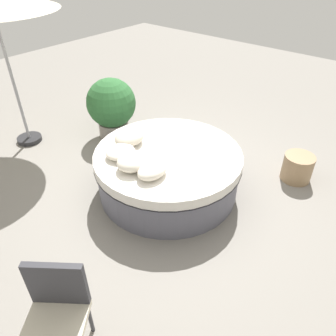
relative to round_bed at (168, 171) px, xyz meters
name	(u,v)px	position (x,y,z in m)	size (l,w,h in m)	color
ground_plane	(168,189)	(0.00, 0.00, -0.34)	(16.00, 16.00, 0.00)	gray
round_bed	(168,171)	(0.00, 0.00, 0.00)	(2.11, 2.11, 0.67)	#595966
throw_pillow_0	(129,138)	(-0.18, 0.59, 0.43)	(0.46, 0.38, 0.21)	beige
throw_pillow_1	(120,152)	(-0.49, 0.44, 0.40)	(0.42, 0.39, 0.15)	silver
throw_pillow_2	(133,161)	(-0.57, 0.11, 0.43)	(0.45, 0.40, 0.21)	silver
throw_pillow_3	(152,170)	(-0.54, -0.19, 0.41)	(0.44, 0.31, 0.17)	silver
patio_chair	(56,307)	(-2.37, -0.71, 0.22)	(0.71, 0.72, 0.98)	#333338
planter	(111,106)	(0.59, 1.83, 0.28)	(0.89, 0.89, 1.13)	gray
side_table	(297,167)	(1.50, -1.38, -0.13)	(0.46, 0.46, 0.42)	#997A56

